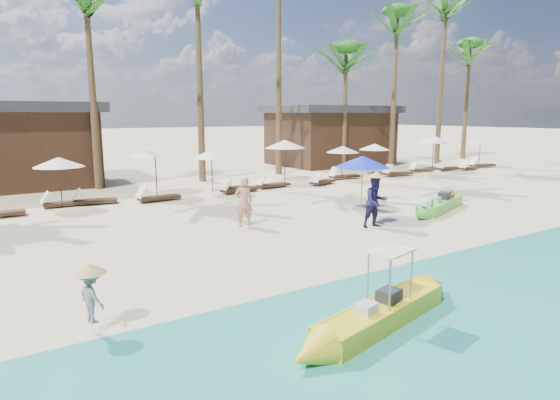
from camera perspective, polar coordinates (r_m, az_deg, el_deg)
ground at (r=13.64m, az=5.86°, el=-5.39°), size 240.00×240.00×0.00m
wet_sand_strip at (r=10.42m, az=23.53°, el=-11.29°), size 240.00×4.50×0.01m
green_canoe at (r=19.20m, az=18.93°, el=-0.58°), size 5.11×2.18×0.68m
yellow_canoe at (r=8.74m, az=12.35°, el=-13.34°), size 5.11×1.48×1.34m
tourist at (r=15.58m, az=-4.44°, el=-0.23°), size 0.69×0.54×1.66m
vendor_green at (r=15.71m, az=11.60°, el=-0.18°), size 0.94×0.79×1.75m
vendor_yellow at (r=8.74m, az=-21.98°, el=-10.81°), size 0.53×0.69×0.94m
blue_umbrella at (r=17.37m, az=10.03°, el=4.63°), size 2.05×2.05×2.21m
resort_parasol_4 at (r=20.58m, az=-25.37°, el=4.19°), size 1.97×1.97×2.03m
lounger_4_left at (r=20.87m, az=-25.07°, el=-0.25°), size 1.75×0.56×0.59m
lounger_4_right at (r=20.96m, az=-21.93°, el=0.04°), size 1.87×0.95×0.61m
resort_parasol_5 at (r=21.93m, az=-14.99°, el=5.80°), size 2.23×2.23×2.30m
lounger_5_left at (r=20.79m, az=-14.86°, el=0.40°), size 1.90×0.68×0.64m
resort_parasol_6 at (r=22.45m, az=-8.35°, el=5.58°), size 2.00×2.00×2.06m
lounger_6_left at (r=23.04m, az=-5.48°, el=1.61°), size 1.82×1.09×0.59m
lounger_6_right at (r=22.37m, az=-5.24°, el=1.43°), size 2.05×0.88×0.67m
resort_parasol_7 at (r=25.75m, az=0.58°, el=6.84°), size 2.26×2.26×2.33m
lounger_7_left at (r=23.79m, az=-1.10°, el=1.97°), size 1.91×0.70×0.64m
lounger_7_right at (r=24.96m, az=5.11°, el=2.32°), size 1.91×1.13×0.62m
resort_parasol_8 at (r=26.90m, az=7.63°, el=6.15°), size 1.88×1.88×1.94m
lounger_8_left at (r=27.33m, az=7.66°, el=2.99°), size 1.95×0.77×0.65m
resort_parasol_9 at (r=29.25m, az=11.45°, el=6.38°), size 1.89×1.89×1.94m
lounger_9_left at (r=29.27m, az=14.02°, el=3.26°), size 1.99×0.86×0.65m
lounger_9_right at (r=31.80m, az=16.76°, el=3.63°), size 1.75×0.88×0.57m
resort_parasol_10 at (r=32.72m, az=18.25°, el=7.02°), size 2.22×2.22×2.29m
lounger_10_left at (r=33.20m, az=19.79°, el=3.76°), size 1.89×0.65×0.63m
lounger_10_right at (r=33.97m, az=22.00°, el=3.72°), size 1.68×0.54×0.57m
resort_parasol_11 at (r=37.22m, az=23.26°, el=6.68°), size 1.96×1.96×2.02m
lounger_11_left at (r=36.01m, az=23.30°, el=4.01°), size 1.99×1.07×0.65m
palm_3 at (r=25.47m, az=-22.52°, el=20.69°), size 2.08×2.08×10.52m
palm_4 at (r=27.00m, az=-10.04°, el=22.55°), size 2.08×2.08×11.70m
palm_6 at (r=32.67m, az=8.04°, el=16.19°), size 2.08×2.08×8.51m
palm_7 at (r=34.85m, az=14.01°, el=18.85°), size 2.08×2.08×11.08m
palm_8 at (r=38.14m, az=19.45°, el=19.62°), size 2.08×2.08×12.70m
palm_9 at (r=42.79m, az=22.09°, el=15.51°), size 2.08×2.08×9.82m
pavilion_east at (r=35.57m, az=6.13°, el=7.92°), size 8.80×6.60×4.30m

